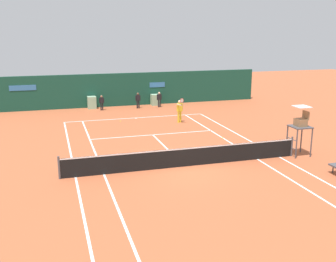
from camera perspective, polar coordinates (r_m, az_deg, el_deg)
name	(u,v)px	position (r m, az deg, el deg)	size (l,w,h in m)	color
ground_plane	(181,163)	(20.54, 1.90, -4.52)	(80.00, 80.00, 0.01)	#B25633
tennis_net	(185,157)	(19.86, 2.43, -3.64)	(12.10, 0.10, 1.07)	#4C4C51
sponsor_back_wall	(123,90)	(35.76, -6.44, 5.76)	(25.00, 1.02, 2.87)	#144233
umpire_chair	(301,124)	(22.43, 18.24, 0.95)	(1.00, 1.00, 2.68)	#47474C
player_on_baseline	(180,109)	(29.12, 1.67, 3.09)	(0.52, 0.83, 1.87)	yellow
ball_kid_left_post	(138,99)	(34.53, -4.27, 4.48)	(0.45, 0.21, 1.35)	black
ball_kid_centre_post	(102,102)	(34.03, -9.37, 4.11)	(0.42, 0.20, 1.27)	black
ball_kid_right_post	(159,98)	(34.97, -1.25, 4.63)	(0.44, 0.21, 1.33)	black
tennis_ball_mid_court	(222,138)	(25.27, 7.69, -0.96)	(0.07, 0.07, 0.07)	#CCE033
tennis_ball_near_service_line	(89,130)	(27.47, -11.16, 0.13)	(0.07, 0.07, 0.07)	#CCE033
tennis_ball_by_sideline	(120,121)	(29.80, -6.77, 1.40)	(0.07, 0.07, 0.07)	#CCE033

